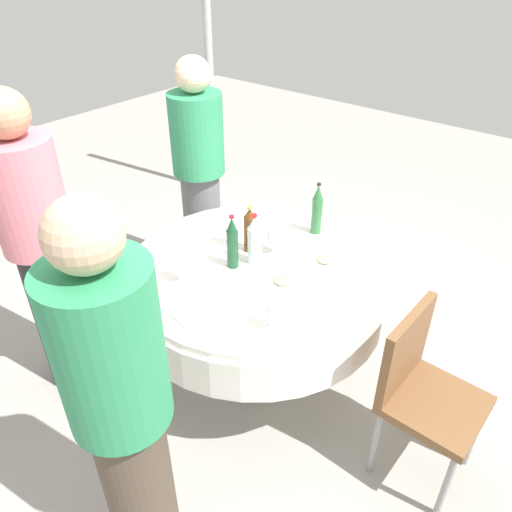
{
  "coord_description": "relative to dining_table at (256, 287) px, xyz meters",
  "views": [
    {
      "loc": [
        1.65,
        1.35,
        2.21
      ],
      "look_at": [
        0.0,
        0.0,
        0.79
      ],
      "focal_mm": 34.83,
      "sensor_mm": 36.0,
      "label": 1
    }
  ],
  "objects": [
    {
      "name": "knife_north",
      "position": [
        -0.03,
        -0.52,
        0.15
      ],
      "size": [
        0.14,
        0.14,
        0.0
      ],
      "primitive_type": "cube",
      "rotation": [
        0.0,
        0.0,
        3.96
      ],
      "color": "silver",
      "rests_on": "dining_table"
    },
    {
      "name": "tent_pole_main",
      "position": [
        -1.6,
        -1.84,
        0.72
      ],
      "size": [
        0.07,
        0.07,
        2.63
      ],
      "primitive_type": "cylinder",
      "color": "#B2B5B7",
      "rests_on": "ground_plane"
    },
    {
      "name": "wine_glass_east",
      "position": [
        -0.06,
        -0.24,
        0.26
      ],
      "size": [
        0.06,
        0.06,
        0.15
      ],
      "color": "white",
      "rests_on": "dining_table"
    },
    {
      "name": "ground_plane",
      "position": [
        0.0,
        0.0,
        -0.59
      ],
      "size": [
        10.0,
        10.0,
        0.0
      ],
      "primitive_type": "plane",
      "color": "gray"
    },
    {
      "name": "bottle_brown_north",
      "position": [
        -0.09,
        -0.12,
        0.27
      ],
      "size": [
        0.07,
        0.07,
        0.27
      ],
      "color": "#593314",
      "rests_on": "dining_table"
    },
    {
      "name": "wine_glass_left",
      "position": [
        0.34,
        0.37,
        0.25
      ],
      "size": [
        0.07,
        0.07,
        0.14
      ],
      "color": "white",
      "rests_on": "dining_table"
    },
    {
      "name": "person_west",
      "position": [
        0.72,
        -0.78,
        0.29
      ],
      "size": [
        0.34,
        0.34,
        1.67
      ],
      "rotation": [
        0.0,
        0.0,
        3.89
      ],
      "color": "#26262B",
      "rests_on": "ground_plane"
    },
    {
      "name": "bottle_dark_green_right",
      "position": [
        0.08,
        -0.09,
        0.29
      ],
      "size": [
        0.06,
        0.06,
        0.3
      ],
      "color": "#194728",
      "rests_on": "dining_table"
    },
    {
      "name": "wine_glass_outer",
      "position": [
        0.35,
        -0.2,
        0.24
      ],
      "size": [
        0.07,
        0.07,
        0.14
      ],
      "color": "white",
      "rests_on": "dining_table"
    },
    {
      "name": "person_north",
      "position": [
        -0.46,
        -0.86,
        0.24
      ],
      "size": [
        0.34,
        0.34,
        1.59
      ],
      "rotation": [
        0.0,
        0.0,
        2.65
      ],
      "color": "slate",
      "rests_on": "ground_plane"
    },
    {
      "name": "dining_table",
      "position": [
        0.0,
        0.0,
        0.0
      ],
      "size": [
        1.37,
        1.37,
        0.74
      ],
      "color": "white",
      "rests_on": "ground_plane"
    },
    {
      "name": "plate_near",
      "position": [
        -0.24,
        0.27,
        0.16
      ],
      "size": [
        0.22,
        0.22,
        0.04
      ],
      "color": "white",
      "rests_on": "dining_table"
    },
    {
      "name": "spoon_west",
      "position": [
        0.29,
        0.2,
        0.15
      ],
      "size": [
        0.14,
        0.14,
        0.0
      ],
      "primitive_type": "cube",
      "rotation": [
        0.0,
        0.0,
        2.35
      ],
      "color": "silver",
      "rests_on": "dining_table"
    },
    {
      "name": "wine_glass_far",
      "position": [
        -0.15,
        0.0,
        0.26
      ],
      "size": [
        0.08,
        0.08,
        0.15
      ],
      "color": "white",
      "rests_on": "dining_table"
    },
    {
      "name": "person_right",
      "position": [
        1.08,
        0.3,
        0.28
      ],
      "size": [
        0.34,
        0.34,
        1.65
      ],
      "rotation": [
        0.0,
        0.0,
        -1.3
      ],
      "color": "#4C3F33",
      "rests_on": "ground_plane"
    },
    {
      "name": "plate_front",
      "position": [
        0.04,
        0.21,
        0.16
      ],
      "size": [
        0.24,
        0.24,
        0.04
      ],
      "color": "white",
      "rests_on": "dining_table"
    },
    {
      "name": "folded_napkin",
      "position": [
        0.51,
        0.03,
        0.16
      ],
      "size": [
        0.14,
        0.14,
        0.02
      ],
      "primitive_type": "cube",
      "rotation": [
        0.0,
        0.0,
        -0.14
      ],
      "color": "white",
      "rests_on": "dining_table"
    },
    {
      "name": "bottle_clear_outer",
      "position": [
        -0.01,
        -0.02,
        0.28
      ],
      "size": [
        0.07,
        0.07,
        0.29
      ],
      "color": "silver",
      "rests_on": "dining_table"
    },
    {
      "name": "chair_left",
      "position": [
        0.02,
        0.96,
        -0.07
      ],
      "size": [
        0.41,
        0.41,
        0.87
      ],
      "rotation": [
        0.0,
        0.0,
        -0.02
      ],
      "color": "brown",
      "rests_on": "ground_plane"
    },
    {
      "name": "bottle_green_west",
      "position": [
        -0.47,
        0.06,
        0.29
      ],
      "size": [
        0.06,
        0.06,
        0.31
      ],
      "color": "#2D6B38",
      "rests_on": "dining_table"
    }
  ]
}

